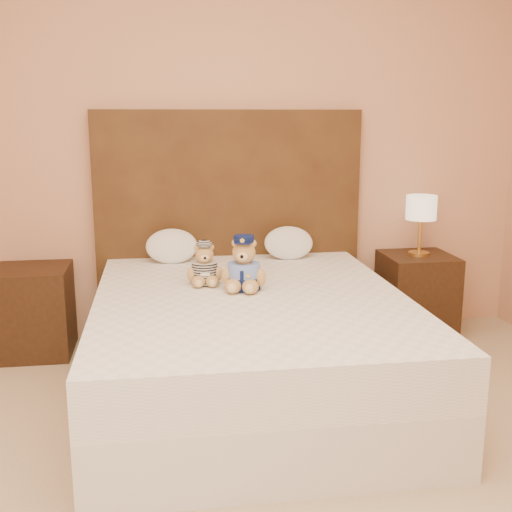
# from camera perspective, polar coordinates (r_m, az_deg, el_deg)

# --- Properties ---
(room_walls) EXTENTS (4.04, 4.52, 2.72)m
(room_walls) POSITION_cam_1_polar(r_m,az_deg,el_deg) (2.50, 2.05, 20.24)
(room_walls) COLOR tan
(room_walls) RESTS_ON ground
(bed) EXTENTS (1.60, 2.00, 0.55)m
(bed) POSITION_cam_1_polar(r_m,az_deg,el_deg) (3.43, -0.46, -7.93)
(bed) COLOR white
(bed) RESTS_ON ground
(headboard) EXTENTS (1.75, 0.08, 1.50)m
(headboard) POSITION_cam_1_polar(r_m,az_deg,el_deg) (4.27, -2.38, 2.78)
(headboard) COLOR #4B3116
(headboard) RESTS_ON ground
(nightstand_left) EXTENTS (0.45, 0.45, 0.55)m
(nightstand_left) POSITION_cam_1_polar(r_m,az_deg,el_deg) (4.23, -19.14, -4.64)
(nightstand_left) COLOR #331F10
(nightstand_left) RESTS_ON ground
(nightstand_right) EXTENTS (0.45, 0.45, 0.55)m
(nightstand_right) POSITION_cam_1_polar(r_m,az_deg,el_deg) (4.49, 14.07, -3.34)
(nightstand_right) COLOR #331F10
(nightstand_right) RESTS_ON ground
(lamp) EXTENTS (0.20, 0.20, 0.40)m
(lamp) POSITION_cam_1_polar(r_m,az_deg,el_deg) (4.37, 14.47, 3.92)
(lamp) COLOR gold
(lamp) RESTS_ON nightstand_right
(teddy_police) EXTENTS (0.31, 0.30, 0.29)m
(teddy_police) POSITION_cam_1_polar(r_m,az_deg,el_deg) (3.41, -1.08, -0.64)
(teddy_police) COLOR #B58446
(teddy_police) RESTS_ON bed
(teddy_prisoner) EXTENTS (0.21, 0.20, 0.23)m
(teddy_prisoner) POSITION_cam_1_polar(r_m,az_deg,el_deg) (3.54, -4.59, -0.70)
(teddy_prisoner) COLOR #B58446
(teddy_prisoner) RESTS_ON bed
(pillow_left) EXTENTS (0.33, 0.21, 0.23)m
(pillow_left) POSITION_cam_1_polar(r_m,az_deg,el_deg) (4.09, -7.51, 1.02)
(pillow_left) COLOR white
(pillow_left) RESTS_ON bed
(pillow_right) EXTENTS (0.32, 0.21, 0.23)m
(pillow_right) POSITION_cam_1_polar(r_m,az_deg,el_deg) (4.17, 2.92, 1.31)
(pillow_right) COLOR white
(pillow_right) RESTS_ON bed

